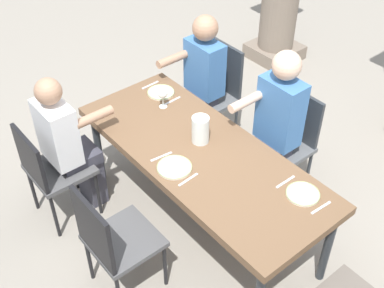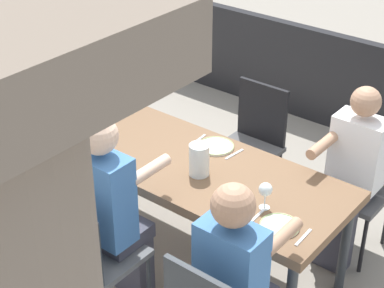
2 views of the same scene
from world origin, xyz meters
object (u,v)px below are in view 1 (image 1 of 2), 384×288
(diner_guest_third, at_px, (69,143))
(plate_1, at_px, (174,167))
(wine_glass_0, at_px, (163,94))
(dining_table, at_px, (202,159))
(diner_woman_green, at_px, (199,80))
(plate_0, at_px, (161,92))
(chair_west_north, at_px, (215,88))
(chair_mid_north, at_px, (287,137))
(diner_man_white, at_px, (273,126))
(chair_mid_south, at_px, (112,239))
(chair_west_south, at_px, (50,168))
(plate_2, at_px, (303,194))
(water_pitcher, at_px, (200,131))

(diner_guest_third, height_order, plate_1, diner_guest_third)
(diner_guest_third, distance_m, wine_glass_0, 0.81)
(dining_table, bearing_deg, diner_guest_third, -140.66)
(diner_woman_green, distance_m, plate_0, 0.43)
(wine_glass_0, bearing_deg, chair_west_north, 103.80)
(chair_west_north, xyz_separation_m, chair_mid_north, (0.89, -0.00, -0.02))
(diner_man_white, bearing_deg, chair_mid_south, -89.89)
(chair_west_south, bearing_deg, plate_2, 34.82)
(dining_table, height_order, chair_west_north, chair_west_north)
(diner_man_white, xyz_separation_m, wine_glass_0, (-0.71, -0.52, 0.15))
(diner_man_white, bearing_deg, wine_glass_0, -143.45)
(chair_mid_north, xyz_separation_m, plate_2, (0.64, -0.60, 0.25))
(chair_west_north, bearing_deg, diner_guest_third, -89.88)
(chair_west_south, distance_m, plate_1, 1.02)
(chair_mid_south, bearing_deg, chair_mid_north, 90.00)
(diner_guest_third, bearing_deg, chair_west_south, -90.96)
(diner_woman_green, relative_size, diner_guest_third, 1.02)
(diner_guest_third, bearing_deg, diner_man_white, 55.68)
(plate_2, relative_size, water_pitcher, 1.06)
(chair_mid_north, relative_size, plate_1, 3.68)
(dining_table, distance_m, chair_mid_south, 0.86)
(chair_mid_south, relative_size, diner_woman_green, 0.73)
(chair_west_north, distance_m, wine_glass_0, 0.82)
(chair_west_south, height_order, diner_man_white, diner_man_white)
(chair_mid_north, relative_size, diner_woman_green, 0.70)
(diner_woman_green, bearing_deg, plate_0, -87.90)
(diner_guest_third, xyz_separation_m, water_pitcher, (0.69, 0.72, 0.18))
(diner_man_white, distance_m, diner_guest_third, 1.56)
(diner_man_white, bearing_deg, chair_mid_north, 89.18)
(chair_west_north, height_order, wine_glass_0, chair_west_north)
(wine_glass_0, bearing_deg, plate_0, 148.71)
(chair_mid_north, distance_m, plate_0, 1.10)
(chair_west_north, relative_size, chair_west_south, 1.07)
(chair_mid_north, distance_m, wine_glass_0, 1.07)
(plate_0, bearing_deg, water_pitcher, -12.15)
(diner_woman_green, xyz_separation_m, plate_2, (1.53, -0.41, 0.06))
(chair_mid_north, distance_m, plate_1, 1.12)
(chair_west_north, distance_m, chair_mid_north, 0.89)
(plate_2, bearing_deg, diner_guest_third, -150.07)
(chair_mid_south, distance_m, diner_woman_green, 1.73)
(chair_west_north, distance_m, diner_man_white, 0.93)
(chair_mid_south, height_order, water_pitcher, water_pitcher)
(diner_man_white, relative_size, plate_0, 6.05)
(wine_glass_0, distance_m, plate_2, 1.36)
(chair_mid_south, xyz_separation_m, plate_1, (-0.08, 0.59, 0.23))
(plate_1, bearing_deg, chair_west_south, -144.21)
(dining_table, xyz_separation_m, plate_2, (0.74, 0.23, 0.07))
(dining_table, height_order, diner_man_white, diner_man_white)
(diner_woman_green, relative_size, water_pitcher, 6.17)
(plate_1, xyz_separation_m, plate_2, (0.73, 0.49, 0.00))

